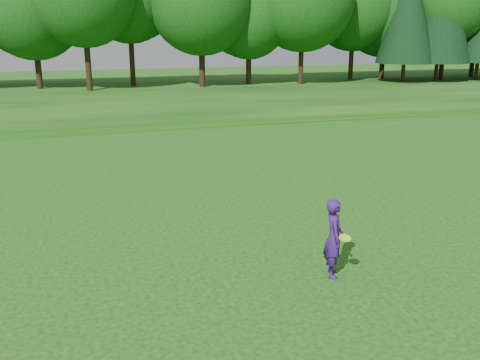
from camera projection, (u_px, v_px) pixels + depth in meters
name	position (u px, v px, depth m)	size (l,w,h in m)	color
ground	(276.00, 291.00, 11.64)	(140.00, 140.00, 0.00)	#12460D
berm	(125.00, 97.00, 42.83)	(130.00, 30.00, 0.60)	#12460D
walking_path	(149.00, 131.00, 30.03)	(130.00, 1.60, 0.04)	gray
woman	(334.00, 238.00, 12.14)	(0.63, 0.96, 1.85)	#3A176B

